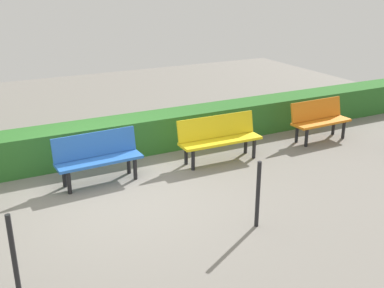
% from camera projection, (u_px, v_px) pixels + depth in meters
% --- Properties ---
extents(ground_plane, '(19.74, 19.74, 0.00)m').
position_uv_depth(ground_plane, '(119.00, 195.00, 7.52)').
color(ground_plane, gray).
extents(bench_orange, '(1.37, 0.50, 0.86)m').
position_uv_depth(bench_orange, '(319.00, 118.00, 9.93)').
color(bench_orange, orange).
rests_on(bench_orange, ground_plane).
extents(bench_yellow, '(1.64, 0.49, 0.86)m').
position_uv_depth(bench_yellow, '(219.00, 136.00, 8.81)').
color(bench_yellow, yellow).
rests_on(bench_yellow, ground_plane).
extents(bench_blue, '(1.48, 0.52, 0.86)m').
position_uv_depth(bench_blue, '(98.00, 156.00, 7.88)').
color(bench_blue, blue).
rests_on(bench_blue, ground_plane).
extents(hedge_row, '(15.74, 0.73, 0.71)m').
position_uv_depth(hedge_row, '(143.00, 134.00, 9.35)').
color(hedge_row, '#2D6B28').
rests_on(hedge_row, ground_plane).
extents(railing_post_mid, '(0.06, 0.06, 1.00)m').
position_uv_depth(railing_post_mid, '(258.00, 195.00, 6.44)').
color(railing_post_mid, black).
rests_on(railing_post_mid, ground_plane).
extents(railing_post_far, '(0.06, 0.06, 1.00)m').
position_uv_depth(railing_post_far, '(14.00, 255.00, 5.05)').
color(railing_post_far, black).
rests_on(railing_post_far, ground_plane).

